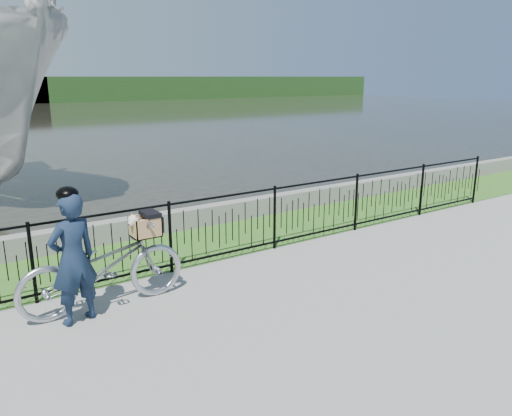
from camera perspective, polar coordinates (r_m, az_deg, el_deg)
ground at (r=7.25m, az=3.14°, el=-9.59°), size 120.00×120.00×0.00m
grass_strip at (r=9.31m, az=-6.55°, el=-4.02°), size 60.00×2.00×0.01m
quay_wall at (r=10.11m, az=-9.20°, el=-1.42°), size 60.00×0.30×0.40m
fence at (r=8.30m, az=-3.46°, el=-2.16°), size 14.00×0.06×1.15m
far_building_right at (r=64.55m, az=-25.59°, el=12.15°), size 6.00×3.00×3.20m
bicycle_rig at (r=6.88m, az=-17.03°, el=-6.34°), size 2.20×0.77×1.24m
cyclist at (r=6.50m, az=-20.20°, el=-5.30°), size 0.69×0.54×1.73m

